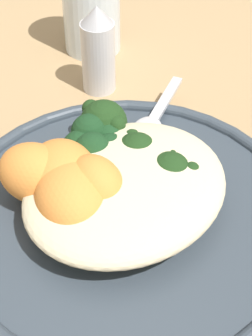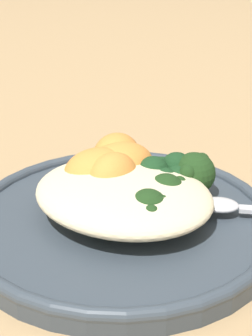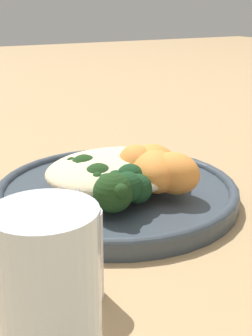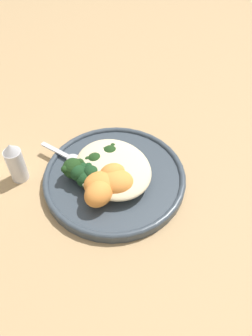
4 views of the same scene
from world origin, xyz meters
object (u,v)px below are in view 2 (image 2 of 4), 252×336
object	(u,v)px
spoon	(233,206)
broccoli_stalk_2	(159,193)
sweet_potato_chunk_0	(120,166)
sweet_potato_chunk_1	(99,172)
broccoli_stalk_1	(140,207)
kale_tuft	(167,176)
quinoa_mound	(123,194)
broccoli_stalk_0	(106,209)
sweet_potato_chunk_3	(113,177)
broccoli_stalk_3	(184,176)
plate	(121,222)
sweet_potato_chunk_2	(116,156)

from	to	relation	value
spoon	broccoli_stalk_2	bearing A→B (deg)	-173.83
sweet_potato_chunk_0	sweet_potato_chunk_1	xyz separation A→B (m)	(-0.01, -0.02, 0.00)
broccoli_stalk_1	sweet_potato_chunk_0	bearing A→B (deg)	168.11
broccoli_stalk_1	kale_tuft	distance (m)	0.06
quinoa_mound	sweet_potato_chunk_1	world-z (taller)	sweet_potato_chunk_1
sweet_potato_chunk_1	quinoa_mound	bearing A→B (deg)	-24.97
broccoli_stalk_0	broccoli_stalk_1	size ratio (longest dim) A/B	1.04
broccoli_stalk_0	sweet_potato_chunk_1	world-z (taller)	sweet_potato_chunk_1
kale_tuft	broccoli_stalk_0	bearing A→B (deg)	-103.96
quinoa_mound	broccoli_stalk_0	world-z (taller)	quinoa_mound
broccoli_stalk_1	sweet_potato_chunk_3	xyz separation A→B (m)	(-0.04, 0.02, 0.01)
broccoli_stalk_3	kale_tuft	distance (m)	0.02
sweet_potato_chunk_0	kale_tuft	xyz separation A→B (m)	(0.04, 0.01, -0.00)
kale_tuft	sweet_potato_chunk_0	bearing A→B (deg)	-165.84
plate	sweet_potato_chunk_0	xyz separation A→B (m)	(-0.03, 0.04, 0.03)
broccoli_stalk_0	broccoli_stalk_1	xyz separation A→B (m)	(0.03, 0.01, 0.00)
plate	broccoli_stalk_0	size ratio (longest dim) A/B	3.25
sweet_potato_chunk_2	kale_tuft	size ratio (longest dim) A/B	1.05
quinoa_mound	broccoli_stalk_2	distance (m)	0.03
sweet_potato_chunk_2	plate	bearing A→B (deg)	-54.39
broccoli_stalk_0	sweet_potato_chunk_2	xyz separation A→B (m)	(-0.04, 0.08, 0.01)
sweet_potato_chunk_1	kale_tuft	bearing A→B (deg)	31.86
broccoli_stalk_1	broccoli_stalk_2	distance (m)	0.03
broccoli_stalk_2	kale_tuft	distance (m)	0.03
sweet_potato_chunk_3	broccoli_stalk_1	bearing A→B (deg)	-28.69
quinoa_mound	sweet_potato_chunk_3	bearing A→B (deg)	146.37
sweet_potato_chunk_2	sweet_potato_chunk_3	world-z (taller)	same
sweet_potato_chunk_0	sweet_potato_chunk_2	distance (m)	0.02
quinoa_mound	sweet_potato_chunk_0	xyz separation A→B (m)	(-0.03, 0.04, 0.01)
broccoli_stalk_3	kale_tuft	world-z (taller)	broccoli_stalk_3
broccoli_stalk_2	sweet_potato_chunk_2	xyz separation A→B (m)	(-0.07, 0.03, 0.01)
broccoli_stalk_3	sweet_potato_chunk_3	bearing A→B (deg)	-179.76
broccoli_stalk_0	sweet_potato_chunk_0	size ratio (longest dim) A/B	1.28
broccoli_stalk_1	sweet_potato_chunk_3	world-z (taller)	sweet_potato_chunk_3
broccoli_stalk_1	sweet_potato_chunk_2	size ratio (longest dim) A/B	1.42
broccoli_stalk_0	sweet_potato_chunk_0	bearing A→B (deg)	-178.64
broccoli_stalk_3	broccoli_stalk_1	bearing A→B (deg)	-138.19
quinoa_mound	broccoli_stalk_2	size ratio (longest dim) A/B	1.82
broccoli_stalk_0	broccoli_stalk_3	world-z (taller)	broccoli_stalk_3
broccoli_stalk_2	broccoli_stalk_3	bearing A→B (deg)	75.95
broccoli_stalk_3	sweet_potato_chunk_2	distance (m)	0.07
quinoa_mound	sweet_potato_chunk_1	bearing A→B (deg)	155.03
broccoli_stalk_3	sweet_potato_chunk_3	xyz separation A→B (m)	(-0.05, -0.04, 0.01)
broccoli_stalk_1	spoon	distance (m)	0.09
broccoli_stalk_1	sweet_potato_chunk_1	distance (m)	0.07
sweet_potato_chunk_0	broccoli_stalk_2	bearing A→B (deg)	-20.66
broccoli_stalk_2	broccoli_stalk_3	xyz separation A→B (m)	(0.01, 0.04, 0.00)
sweet_potato_chunk_0	sweet_potato_chunk_1	size ratio (longest dim) A/B	0.99
quinoa_mound	broccoli_stalk_3	world-z (taller)	broccoli_stalk_3
sweet_potato_chunk_3	spoon	distance (m)	0.11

